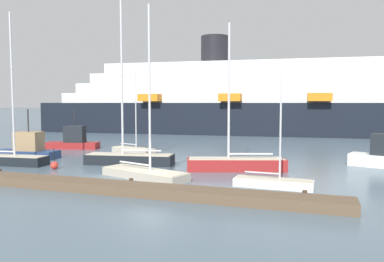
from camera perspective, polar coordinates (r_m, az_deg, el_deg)
ground_plane at (r=24.71m, az=-6.41°, el=-7.48°), size 600.00×600.00×0.00m
dock_pier at (r=21.69m, az=-10.20°, el=-8.44°), size 24.06×1.85×0.66m
sailboat_0 at (r=25.62m, az=-7.10°, el=-5.94°), size 6.65×3.81×11.31m
sailboat_1 at (r=23.28m, az=12.10°, el=-7.42°), size 4.69×1.48×6.77m
sailboat_2 at (r=31.43m, az=-9.36°, el=-3.81°), size 7.37×2.97×13.36m
sailboat_3 at (r=34.21m, az=-25.69°, el=-3.61°), size 6.45×2.15×12.14m
sailboat_4 at (r=28.49m, az=6.63°, el=-4.69°), size 7.45×3.88×10.79m
sailboat_5 at (r=38.42m, az=-8.76°, el=-2.70°), size 5.02×2.77×8.39m
fishing_boat_0 at (r=37.49m, az=-23.45°, el=-2.46°), size 6.02×2.54×4.45m
fishing_boat_2 at (r=43.59m, az=-17.34°, el=-1.38°), size 5.91×3.00×4.48m
channel_buoy_0 at (r=30.69m, az=-19.94°, el=-4.83°), size 0.58×0.58×1.64m
cruise_ship at (r=63.58m, az=17.95°, el=4.18°), size 91.69×19.74×16.10m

